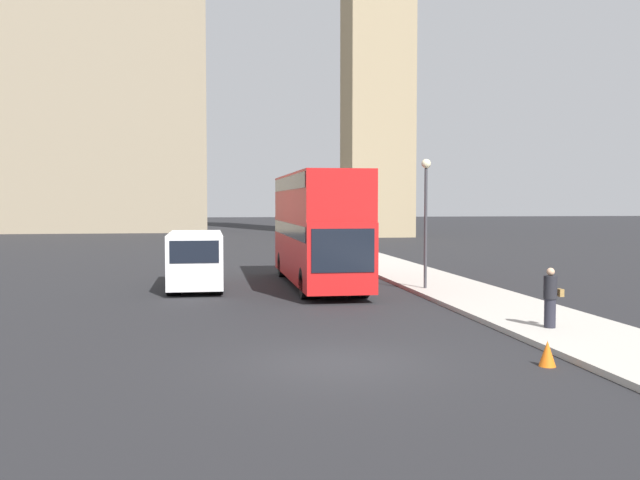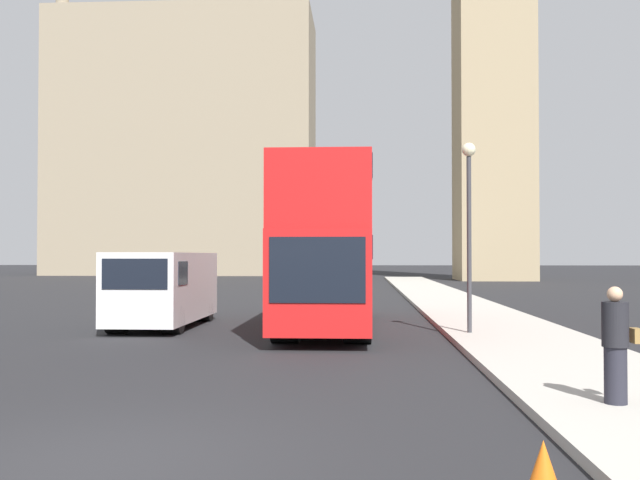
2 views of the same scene
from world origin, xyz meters
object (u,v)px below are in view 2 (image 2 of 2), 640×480
Objects in this scene: red_double_decker_bus at (328,242)px; white_van at (163,287)px; street_lamp at (469,205)px; pedestrian at (616,345)px.

white_van is (-4.97, -0.25, -1.35)m from red_double_decker_bus.
pedestrian is at bearing -85.97° from street_lamp.
pedestrian is 9.28m from street_lamp.
red_double_decker_bus is 12.42m from pedestrian.
red_double_decker_bus is 5.16m from white_van.
pedestrian is 0.32× the size of street_lamp.
red_double_decker_bus is at bearing 2.84° from white_van.
street_lamp is (-0.63, 8.90, 2.54)m from pedestrian.
white_van reaches higher than pedestrian.
pedestrian is (9.40, -11.24, -0.27)m from white_van.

